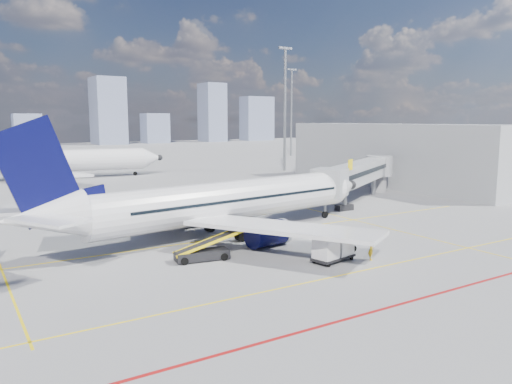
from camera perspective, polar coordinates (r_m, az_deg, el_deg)
ground at (r=40.09m, az=4.07°, el=-7.23°), size 420.00×420.00×0.00m
apron_markings at (r=36.77m, az=6.95°, el=-8.70°), size 90.00×35.12×0.01m
jet_bridge at (r=67.12m, az=11.91°, el=2.15°), size 23.55×15.78×6.30m
terminal_block at (r=85.08m, az=15.73°, el=4.13°), size 10.00×42.00×10.00m
floodlight_mast_ne at (r=105.51m, az=3.32°, el=9.83°), size 3.20×0.61×25.45m
floodlight_mast_far at (r=149.68m, az=4.06°, el=9.36°), size 3.20×0.61×25.45m
main_aircraft at (r=45.36m, az=-4.34°, el=-1.24°), size 37.64×32.68×11.05m
second_aircraft at (r=97.02m, az=-22.91°, el=3.20°), size 41.75×36.31×12.22m
baggage_tug at (r=41.59m, az=9.70°, el=-5.79°), size 2.17×1.47×1.42m
cargo_dolly at (r=38.50m, az=8.84°, el=-6.30°), size 3.81×2.25×1.96m
belt_loader at (r=38.69m, az=-6.00°, el=-6.87°), size 5.99×2.21×2.40m
ramp_worker at (r=39.53m, az=13.01°, el=-6.42°), size 0.68×0.71×1.63m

